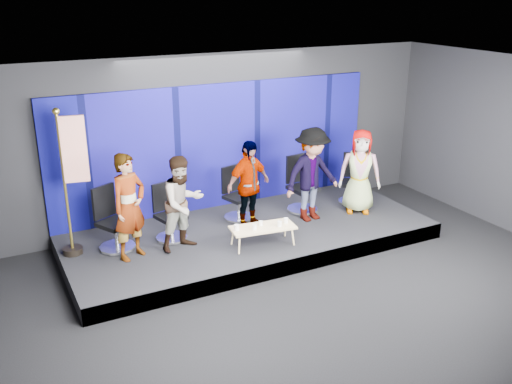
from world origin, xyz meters
TOP-DOWN VIEW (x-y plane):
  - ground at (0.00, 0.00)m, footprint 10.00×10.00m
  - room_walls at (0.00, 0.00)m, footprint 10.02×8.02m
  - riser at (0.00, 2.50)m, footprint 7.00×3.00m
  - backdrop at (0.00, 3.95)m, footprint 7.00×0.08m
  - chair_a at (-2.53, 2.84)m, footprint 0.88×0.88m
  - panelist_a at (-2.34, 2.36)m, footprint 0.81×0.71m
  - chair_b at (-1.51, 2.79)m, footprint 0.72×0.72m
  - panelist_b at (-1.42, 2.29)m, footprint 0.97×0.83m
  - chair_c at (0.02, 3.11)m, footprint 0.74×0.74m
  - panelist_c at (0.03, 2.61)m, footprint 1.09×0.68m
  - chair_d at (1.40, 2.90)m, footprint 0.72×0.72m
  - panelist_d at (1.32, 2.40)m, footprint 1.28×0.82m
  - chair_e at (2.63, 2.79)m, footprint 0.84×0.84m
  - panelist_e at (2.43, 2.33)m, footprint 1.01×0.93m
  - coffee_table at (-0.11, 1.76)m, footprint 1.22×0.64m
  - mug_a at (-0.60, 1.82)m, footprint 0.09×0.09m
  - mug_b at (-0.30, 1.71)m, footprint 0.08×0.08m
  - mug_c at (-0.12, 1.82)m, footprint 0.07×0.07m
  - mug_d at (0.17, 1.63)m, footprint 0.08×0.08m
  - mug_e at (0.35, 1.72)m, footprint 0.08×0.08m
  - flag_stand at (-3.12, 2.94)m, footprint 0.59×0.35m

SIDE VIEW (x-z plane):
  - ground at x=0.00m, z-range 0.00..0.00m
  - riser at x=0.00m, z-range 0.00..0.30m
  - coffee_table at x=-0.11m, z-range 0.45..0.81m
  - chair_b at x=-1.51m, z-range 0.12..1.18m
  - chair_c at x=0.02m, z-range 0.12..1.19m
  - chair_e at x=2.63m, z-range 0.12..1.19m
  - chair_a at x=-2.53m, z-range 0.10..1.25m
  - chair_d at x=1.40m, z-range 0.10..1.27m
  - mug_c at x=-0.12m, z-range 0.66..0.75m
  - mug_e at x=0.35m, z-range 0.66..0.75m
  - mug_d at x=0.17m, z-range 0.66..0.76m
  - mug_b at x=-0.30m, z-range 0.66..0.76m
  - mug_a at x=-0.60m, z-range 0.66..0.77m
  - panelist_b at x=-1.42m, z-range 0.30..2.01m
  - panelist_c at x=0.03m, z-range 0.30..2.03m
  - panelist_e at x=2.43m, z-range 0.30..2.04m
  - panelist_a at x=-2.34m, z-range 0.30..2.17m
  - panelist_d at x=1.32m, z-range 0.30..2.19m
  - backdrop at x=0.00m, z-range 0.30..2.90m
  - flag_stand at x=-3.12m, z-range 0.38..2.97m
  - room_walls at x=0.00m, z-range 0.67..4.18m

